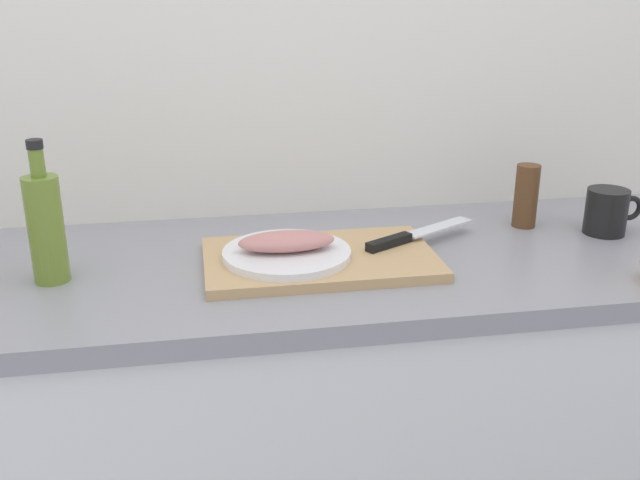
% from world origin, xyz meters
% --- Properties ---
extents(back_wall, '(3.20, 0.05, 2.50)m').
position_xyz_m(back_wall, '(0.00, 0.33, 1.25)').
color(back_wall, white).
rests_on(back_wall, ground_plane).
extents(kitchen_counter, '(2.00, 0.60, 0.90)m').
position_xyz_m(kitchen_counter, '(0.00, 0.00, 0.45)').
color(kitchen_counter, white).
rests_on(kitchen_counter, ground_plane).
extents(cutting_board, '(0.45, 0.27, 0.02)m').
position_xyz_m(cutting_board, '(0.07, -0.03, 0.91)').
color(cutting_board, tan).
rests_on(cutting_board, kitchen_counter).
extents(white_plate, '(0.25, 0.25, 0.01)m').
position_xyz_m(white_plate, '(0.01, -0.04, 0.93)').
color(white_plate, white).
rests_on(white_plate, cutting_board).
extents(fish_fillet, '(0.18, 0.08, 0.04)m').
position_xyz_m(fish_fillet, '(0.01, -0.04, 0.95)').
color(fish_fillet, tan).
rests_on(fish_fillet, white_plate).
extents(chef_knife, '(0.27, 0.17, 0.02)m').
position_xyz_m(chef_knife, '(0.26, 0.01, 0.93)').
color(chef_knife, silver).
rests_on(chef_knife, cutting_board).
extents(olive_oil_bottle, '(0.06, 0.06, 0.26)m').
position_xyz_m(olive_oil_bottle, '(-0.43, -0.03, 1.01)').
color(olive_oil_bottle, olive).
rests_on(olive_oil_bottle, kitchen_counter).
extents(coffee_mug_0, '(0.13, 0.09, 0.10)m').
position_xyz_m(coffee_mug_0, '(0.71, 0.04, 0.95)').
color(coffee_mug_0, black).
rests_on(coffee_mug_0, kitchen_counter).
extents(pepper_mill, '(0.05, 0.05, 0.14)m').
position_xyz_m(pepper_mill, '(0.56, 0.11, 0.97)').
color(pepper_mill, brown).
rests_on(pepper_mill, kitchen_counter).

